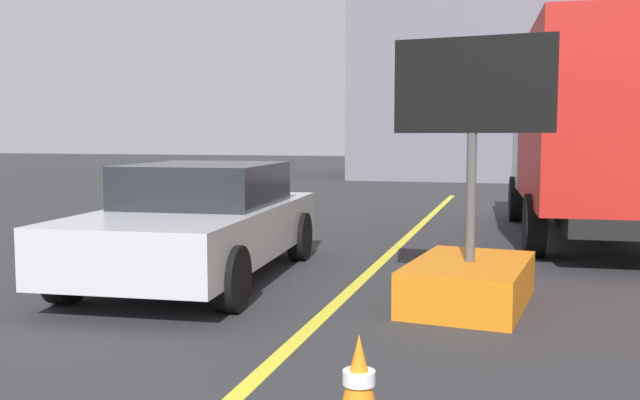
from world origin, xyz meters
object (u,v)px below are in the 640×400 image
arrow_board_trailer (470,258)px  box_truck (597,130)px  pickup_car (201,221)px  traffic_cone_mid_lane (359,386)px

arrow_board_trailer → box_truck: (1.68, 5.02, 1.33)m
box_truck → pickup_car: bearing=-137.5°
arrow_board_trailer → pickup_car: size_ratio=0.59×
arrow_board_trailer → box_truck: box_truck is taller
arrow_board_trailer → pickup_car: (-3.22, 0.52, 0.21)m
pickup_car → traffic_cone_mid_lane: size_ratio=7.65×
arrow_board_trailer → pickup_car: 3.27m
arrow_board_trailer → box_truck: bearing=71.5°
traffic_cone_mid_lane → arrow_board_trailer: bearing=83.1°
traffic_cone_mid_lane → box_truck: bearing=76.0°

